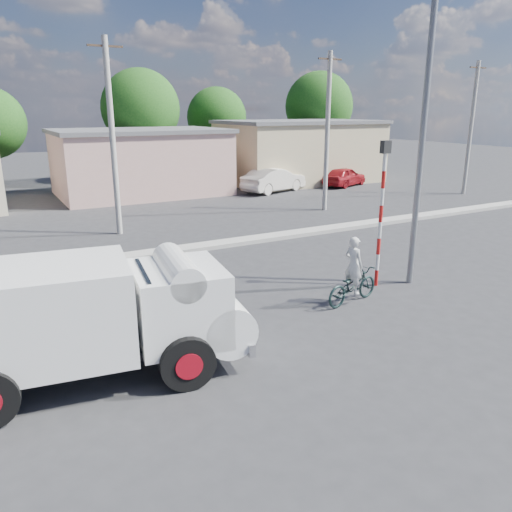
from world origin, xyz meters
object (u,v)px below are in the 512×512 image
streetlight (420,118)px  car_red (344,176)px  car_cream (274,180)px  bicycle (352,286)px  truck (97,315)px  cyclist (353,275)px  traffic_pole (382,202)px

streetlight → car_red: bearing=56.7°
car_cream → bicycle: bearing=137.7°
car_cream → car_red: car_cream is taller
truck → bicycle: 7.11m
cyclist → car_cream: size_ratio=0.34×
car_red → traffic_pole: traffic_pole is taller
bicycle → car_cream: car_cream is taller
car_red → streetlight: bearing=125.4°
bicycle → cyclist: cyclist is taller
bicycle → traffic_pole: size_ratio=0.44×
bicycle → truck: bearing=85.0°
traffic_pole → car_red: bearing=54.1°
cyclist → car_red: 22.38m
car_cream → traffic_pole: 18.39m
bicycle → traffic_pole: 2.72m
bicycle → streetlight: 5.14m
car_red → car_cream: bearing=66.7°
truck → streetlight: size_ratio=0.68×
bicycle → traffic_pole: traffic_pole is taller
car_cream → traffic_pole: bearing=141.2°
car_red → traffic_pole: 20.92m
truck → car_red: truck is taller
cyclist → streetlight: streetlight is taller
truck → bicycle: (7.02, 0.73, -0.85)m
car_red → traffic_pole: (-12.23, -16.87, 1.93)m
truck → bicycle: bearing=14.1°
cyclist → car_cream: bearing=-35.5°
bicycle → car_cream: 19.60m
cyclist → car_cream: cyclist is taller
car_red → traffic_pole: bearing=122.8°
bicycle → traffic_pole: bearing=-75.4°
truck → car_red: 27.76m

